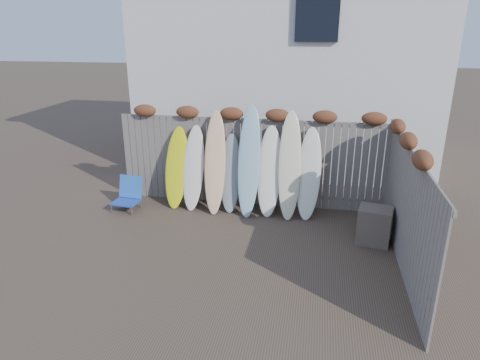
% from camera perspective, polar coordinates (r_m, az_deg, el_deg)
% --- Properties ---
extents(ground, '(80.00, 80.00, 0.00)m').
position_cam_1_polar(ground, '(7.88, -1.60, -9.80)').
color(ground, '#493A2D').
extents(back_fence, '(6.05, 0.28, 2.24)m').
position_cam_1_polar(back_fence, '(9.59, 1.65, 3.40)').
color(back_fence, slate).
rests_on(back_fence, ground).
extents(right_fence, '(0.28, 4.40, 2.24)m').
position_cam_1_polar(right_fence, '(7.63, 21.34, -2.75)').
color(right_fence, slate).
rests_on(right_fence, ground).
extents(house, '(8.50, 5.50, 6.33)m').
position_cam_1_polar(house, '(13.25, 6.57, 16.71)').
color(house, silver).
rests_on(house, ground).
extents(beach_chair, '(0.59, 0.63, 0.73)m').
position_cam_1_polar(beach_chair, '(9.93, -14.67, -1.86)').
color(beach_chair, '#2245AE').
rests_on(beach_chair, ground).
extents(wooden_crate, '(0.69, 0.61, 0.70)m').
position_cam_1_polar(wooden_crate, '(8.50, 17.47, -5.80)').
color(wooden_crate, '#64594B').
rests_on(wooden_crate, ground).
extents(lattice_panel, '(0.12, 1.22, 1.83)m').
position_cam_1_polar(lattice_panel, '(8.60, 20.66, -1.77)').
color(lattice_panel, '#3C3024').
rests_on(lattice_panel, ground).
extents(surfboard_0, '(0.57, 0.68, 1.79)m').
position_cam_1_polar(surfboard_0, '(9.72, -8.46, 1.63)').
color(surfboard_0, yellow).
rests_on(surfboard_0, ground).
extents(surfboard_1, '(0.52, 0.68, 1.85)m').
position_cam_1_polar(surfboard_1, '(9.56, -6.22, 1.60)').
color(surfboard_1, white).
rests_on(surfboard_1, ground).
extents(surfboard_2, '(0.53, 0.81, 2.19)m').
position_cam_1_polar(surfboard_2, '(9.33, -3.36, 2.31)').
color(surfboard_2, '#F7B38D').
rests_on(surfboard_2, ground).
extents(surfboard_3, '(0.49, 0.64, 1.69)m').
position_cam_1_polar(surfboard_3, '(9.41, -1.27, 0.89)').
color(surfboard_3, gray).
rests_on(surfboard_3, ground).
extents(surfboard_4, '(0.49, 0.83, 2.35)m').
position_cam_1_polar(surfboard_4, '(9.16, 1.22, 2.53)').
color(surfboard_4, '#89B7C4').
rests_on(surfboard_4, ground).
extents(surfboard_5, '(0.52, 0.68, 1.91)m').
position_cam_1_polar(surfboard_5, '(9.21, 3.94, 1.16)').
color(surfboard_5, white).
rests_on(surfboard_5, ground).
extents(surfboard_6, '(0.53, 0.81, 2.24)m').
position_cam_1_polar(surfboard_6, '(9.10, 6.64, 1.94)').
color(surfboard_6, beige).
rests_on(surfboard_6, ground).
extents(surfboard_7, '(0.54, 0.71, 1.91)m').
position_cam_1_polar(surfboard_7, '(9.15, 9.18, 0.82)').
color(surfboard_7, silver).
rests_on(surfboard_7, ground).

